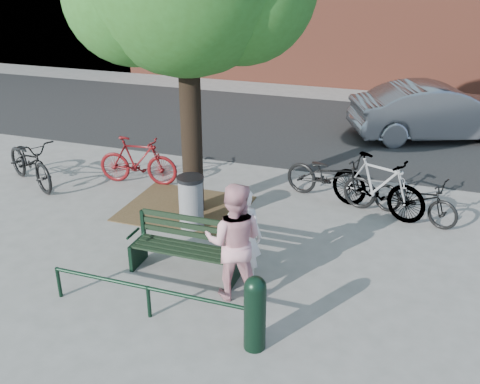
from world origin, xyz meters
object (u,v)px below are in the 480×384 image
at_px(park_bench, 186,245).
at_px(bollard, 255,311).
at_px(person_left, 244,235).
at_px(bicycle_c, 331,176).
at_px(person_right, 234,242).
at_px(litter_bin, 191,202).
at_px(parked_car, 438,112).

height_order(park_bench, bollard, bollard).
relative_size(person_left, bicycle_c, 0.79).
xyz_separation_m(person_left, person_right, (0.00, -0.44, 0.12)).
distance_m(person_left, person_right, 0.46).
distance_m(litter_bin, bicycle_c, 3.04).
height_order(person_left, litter_bin, person_left).
distance_m(person_left, parked_car, 8.93).
relative_size(litter_bin, parked_car, 0.22).
distance_m(person_right, bollard, 1.27).
bearing_deg(bicycle_c, person_left, -176.25).
xyz_separation_m(bollard, bicycle_c, (0.07, 4.92, -0.05)).
height_order(person_left, parked_car, person_left).
xyz_separation_m(person_right, bicycle_c, (0.72, 3.88, -0.38)).
relative_size(person_left, bollard, 1.47).
bearing_deg(person_right, person_left, -100.66).
distance_m(person_right, bicycle_c, 3.97).
xyz_separation_m(bollard, parked_car, (2.10, 9.97, 0.20)).
bearing_deg(litter_bin, parked_car, 59.22).
bearing_deg(park_bench, person_left, 4.29).
bearing_deg(person_left, bollard, 115.53).
relative_size(bicycle_c, parked_car, 0.43).
xyz_separation_m(park_bench, person_left, (0.95, 0.07, 0.31)).
bearing_deg(bicycle_c, parked_car, -6.23).
xyz_separation_m(park_bench, parked_car, (3.70, 8.57, 0.29)).
height_order(park_bench, person_left, person_left).
relative_size(park_bench, litter_bin, 1.70).
bearing_deg(parked_car, litter_bin, 126.64).
height_order(park_bench, person_right, person_right).
xyz_separation_m(person_left, bollard, (0.65, -1.47, -0.22)).
bearing_deg(parked_car, bicycle_c, 135.55).
relative_size(bollard, litter_bin, 1.05).
height_order(litter_bin, bicycle_c, bicycle_c).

